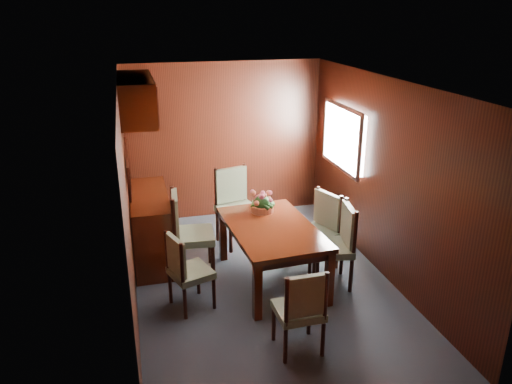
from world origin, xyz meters
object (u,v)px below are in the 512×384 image
object	(u,v)px
dining_table	(272,234)
chair_left_near	(185,268)
chair_right_near	(338,241)
flower_centerpiece	(262,201)
sideboard	(151,227)
chair_head	(301,307)

from	to	relation	value
dining_table	chair_left_near	world-z (taller)	chair_left_near
dining_table	chair_right_near	xyz separation A→B (m)	(0.73, -0.26, -0.05)
dining_table	flower_centerpiece	xyz separation A→B (m)	(0.01, 0.46, 0.25)
sideboard	chair_head	size ratio (longest dim) A/B	1.53
chair_left_near	flower_centerpiece	size ratio (longest dim) A/B	2.95
chair_left_near	flower_centerpiece	distance (m)	1.39
chair_left_near	chair_right_near	size ratio (longest dim) A/B	0.88
sideboard	dining_table	xyz separation A→B (m)	(1.36, -0.96, 0.17)
sideboard	flower_centerpiece	xyz separation A→B (m)	(1.37, -0.49, 0.42)
flower_centerpiece	chair_right_near	bearing A→B (deg)	-44.65
chair_left_near	flower_centerpiece	bearing A→B (deg)	106.91
sideboard	flower_centerpiece	bearing A→B (deg)	-19.87
chair_left_near	flower_centerpiece	xyz separation A→B (m)	(1.08, 0.79, 0.37)
sideboard	chair_left_near	xyz separation A→B (m)	(0.29, -1.29, 0.05)
sideboard	flower_centerpiece	distance (m)	1.51
chair_left_near	chair_head	xyz separation A→B (m)	(0.96, -1.04, 0.01)
chair_right_near	flower_centerpiece	bearing A→B (deg)	54.57
flower_centerpiece	chair_head	bearing A→B (deg)	-93.73
chair_right_near	flower_centerpiece	size ratio (longest dim) A/B	3.35
chair_right_near	chair_head	world-z (taller)	chair_right_near
chair_left_near	chair_head	bearing A→B (deg)	23.54
chair_left_near	chair_right_near	world-z (taller)	chair_right_near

